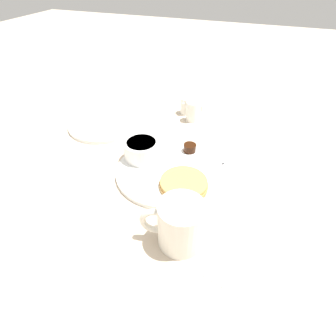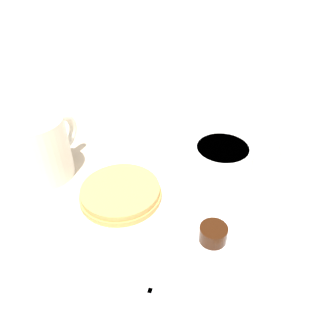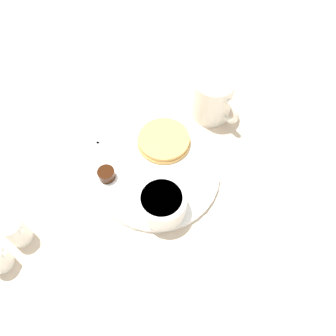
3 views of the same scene
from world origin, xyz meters
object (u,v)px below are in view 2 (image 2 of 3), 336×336
plate (172,193)px  coffee_mug (41,147)px  bowl (221,159)px  fork (135,287)px

plate → coffee_mug: (-0.19, -0.10, 0.05)m
bowl → fork: 0.24m
bowl → coffee_mug: bearing=-140.2°
coffee_mug → fork: size_ratio=0.96×
fork → plate: bearing=116.9°
plate → bowl: (0.03, 0.08, 0.03)m
coffee_mug → fork: coffee_mug is taller
plate → bowl: bearing=71.5°
plate → coffee_mug: bearing=-152.7°
bowl → fork: size_ratio=0.74×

